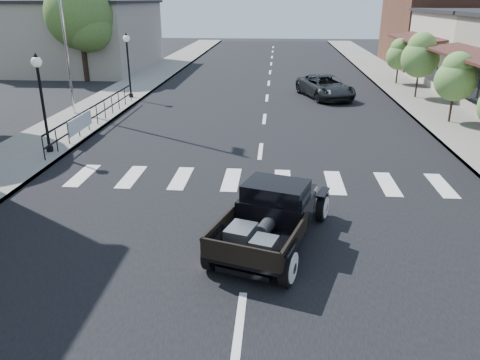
{
  "coord_description": "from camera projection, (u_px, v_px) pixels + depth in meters",
  "views": [
    {
      "loc": [
        0.53,
        -9.58,
        5.32
      ],
      "look_at": [
        -0.33,
        1.48,
        1.0
      ],
      "focal_mm": 35.0,
      "sensor_mm": 36.0,
      "label": 1
    }
  ],
  "objects": [
    {
      "name": "ground",
      "position": [
        249.0,
        243.0,
        10.87
      ],
      "size": [
        120.0,
        120.0,
        0.0
      ],
      "primitive_type": "plane",
      "color": "black",
      "rests_on": "ground"
    },
    {
      "name": "road",
      "position": [
        266.0,
        106.0,
        24.8
      ],
      "size": [
        14.0,
        80.0,
        0.02
      ],
      "primitive_type": "cube",
      "color": "black",
      "rests_on": "ground"
    },
    {
      "name": "road_markings",
      "position": [
        263.0,
        131.0,
        20.16
      ],
      "size": [
        12.0,
        60.0,
        0.06
      ],
      "primitive_type": null,
      "color": "silver",
      "rests_on": "ground"
    },
    {
      "name": "sidewalk_left",
      "position": [
        110.0,
        102.0,
        25.4
      ],
      "size": [
        3.0,
        80.0,
        0.15
      ],
      "primitive_type": "cube",
      "color": "gray",
      "rests_on": "ground"
    },
    {
      "name": "sidewalk_right",
      "position": [
        430.0,
        107.0,
        24.16
      ],
      "size": [
        3.0,
        80.0,
        0.15
      ],
      "primitive_type": "cube",
      "color": "gray",
      "rests_on": "ground"
    },
    {
      "name": "low_building_left",
      "position": [
        82.0,
        37.0,
        37.07
      ],
      "size": [
        10.0,
        12.0,
        5.0
      ],
      "primitive_type": "cube",
      "color": "#A79B8C",
      "rests_on": "ground"
    },
    {
      "name": "far_building_right",
      "position": [
        462.0,
        22.0,
        38.21
      ],
      "size": [
        11.0,
        10.0,
        7.0
      ],
      "primitive_type": "cube",
      "color": "brown",
      "rests_on": "ground"
    },
    {
      "name": "railing",
      "position": [
        97.0,
        113.0,
        20.45
      ],
      "size": [
        0.08,
        10.0,
        1.0
      ],
      "primitive_type": null,
      "color": "black",
      "rests_on": "sidewalk_left"
    },
    {
      "name": "banner",
      "position": [
        81.0,
        129.0,
        18.66
      ],
      "size": [
        0.04,
        2.2,
        0.6
      ],
      "primitive_type": null,
      "color": "silver",
      "rests_on": "sidewalk_left"
    },
    {
      "name": "lamp_post_b",
      "position": [
        43.0,
        104.0,
        16.31
      ],
      "size": [
        0.36,
        0.36,
        3.47
      ],
      "primitive_type": null,
      "color": "black",
      "rests_on": "sidewalk_left"
    },
    {
      "name": "lamp_post_c",
      "position": [
        129.0,
        66.0,
        25.6
      ],
      "size": [
        0.36,
        0.36,
        3.47
      ],
      "primitive_type": null,
      "color": "black",
      "rests_on": "sidewalk_left"
    },
    {
      "name": "big_tree_far",
      "position": [
        82.0,
        31.0,
        31.02
      ],
      "size": [
        4.49,
        4.49,
        6.59
      ],
      "primitive_type": null,
      "color": "#44622A",
      "rests_on": "ground"
    },
    {
      "name": "small_tree_c",
      "position": [
        454.0,
        89.0,
        20.49
      ],
      "size": [
        1.77,
        1.77,
        2.95
      ],
      "primitive_type": null,
      "color": "#55803A",
      "rests_on": "sidewalk_right"
    },
    {
      "name": "small_tree_d",
      "position": [
        419.0,
        66.0,
        25.63
      ],
      "size": [
        2.03,
        2.03,
        3.38
      ],
      "primitive_type": null,
      "color": "#55803A",
      "rests_on": "sidewalk_right"
    },
    {
      "name": "small_tree_e",
      "position": [
        398.0,
        62.0,
        30.01
      ],
      "size": [
        1.64,
        1.64,
        2.73
      ],
      "primitive_type": null,
      "color": "#55803A",
      "rests_on": "sidewalk_right"
    },
    {
      "name": "hotrod_pickup",
      "position": [
        273.0,
        215.0,
        10.6
      ],
      "size": [
        3.19,
        4.68,
        1.48
      ],
      "primitive_type": null,
      "rotation": [
        0.0,
        0.0,
        -0.31
      ],
      "color": "black",
      "rests_on": "ground"
    },
    {
      "name": "second_car",
      "position": [
        325.0,
        87.0,
        26.52
      ],
      "size": [
        3.45,
        5.0,
        1.27
      ],
      "primitive_type": "imported",
      "rotation": [
        0.0,
        0.0,
        0.32
      ],
      "color": "black",
      "rests_on": "ground"
    }
  ]
}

